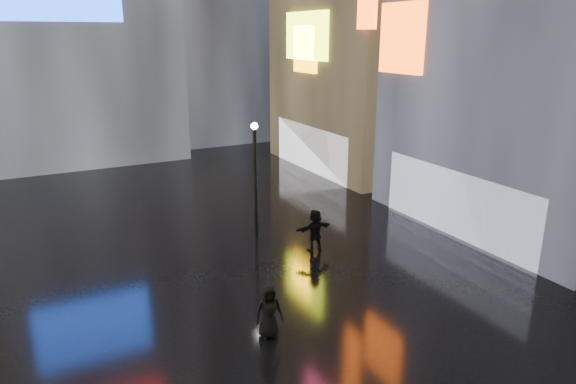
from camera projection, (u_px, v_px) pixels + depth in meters
ground at (198, 257)px, 21.06m from camera, size 140.00×140.00×0.00m
lamp_far at (255, 174)px, 22.27m from camera, size 0.30×0.30×5.20m
pedestrian_4 at (269, 311)px, 15.33m from camera, size 0.90×0.66×1.69m
pedestrian_5 at (315, 230)px, 21.52m from camera, size 1.69×0.59×1.80m
umbrella_2 at (268, 273)px, 14.95m from camera, size 0.95×0.93×0.83m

